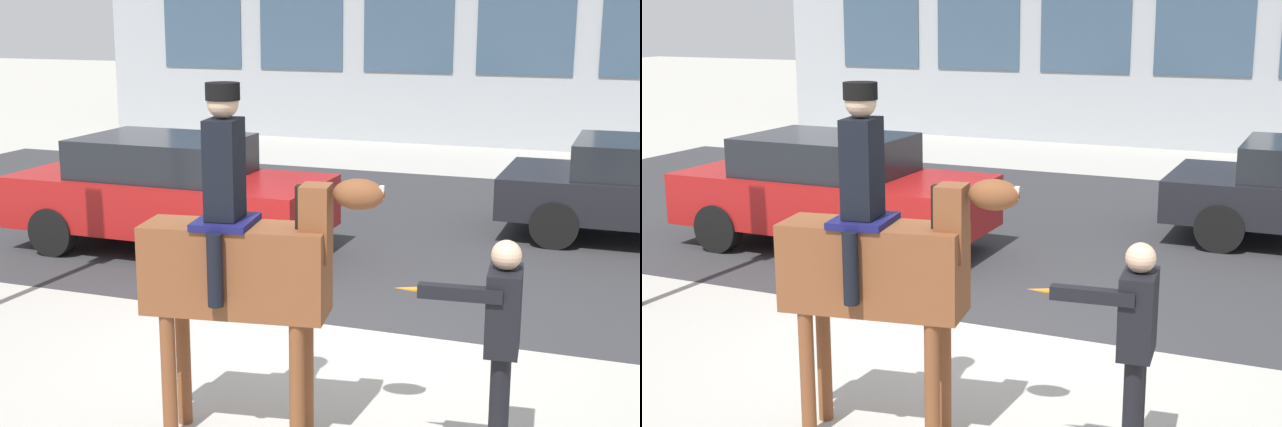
{
  "view_description": "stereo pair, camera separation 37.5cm",
  "coord_description": "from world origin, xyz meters",
  "views": [
    {
      "loc": [
        2.76,
        -7.5,
        3.11
      ],
      "look_at": [
        0.41,
        -1.2,
        1.56
      ],
      "focal_mm": 50.0,
      "sensor_mm": 36.0,
      "label": 1
    },
    {
      "loc": [
        3.11,
        -7.35,
        3.11
      ],
      "look_at": [
        0.41,
        -1.2,
        1.56
      ],
      "focal_mm": 50.0,
      "sensor_mm": 36.0,
      "label": 2
    }
  ],
  "objects": [
    {
      "name": "ground_plane",
      "position": [
        0.0,
        0.0,
        0.0
      ],
      "size": [
        80.0,
        80.0,
        0.0
      ],
      "primitive_type": "plane",
      "color": "#9E9B93"
    },
    {
      "name": "road_surface",
      "position": [
        0.0,
        4.75,
        0.0
      ],
      "size": [
        21.21,
        8.5,
        0.01
      ],
      "color": "#2D2D30",
      "rests_on": "ground_plane"
    },
    {
      "name": "mounted_horse_lead",
      "position": [
        0.1,
        -1.99,
        1.38
      ],
      "size": [
        1.8,
        0.65,
        2.62
      ],
      "rotation": [
        0.0,
        0.0,
        0.16
      ],
      "color": "brown",
      "rests_on": "ground_plane"
    },
    {
      "name": "pedestrian_bystander",
      "position": [
        1.93,
        -1.82,
        0.97
      ],
      "size": [
        0.82,
        0.49,
        1.64
      ],
      "rotation": [
        0.0,
        0.0,
        -3.04
      ],
      "color": "black",
      "rests_on": "ground_plane"
    },
    {
      "name": "street_car_near_lane",
      "position": [
        -3.1,
        2.52,
        0.78
      ],
      "size": [
        4.11,
        1.85,
        1.5
      ],
      "color": "maroon",
      "rests_on": "ground_plane"
    }
  ]
}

